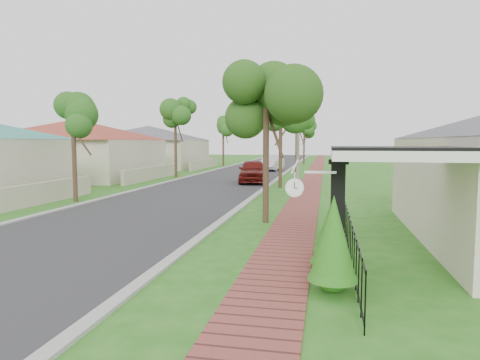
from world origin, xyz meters
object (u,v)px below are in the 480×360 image
Objects in this scene: parked_car_red at (253,171)px; utility_pole at (298,129)px; porch_post at (337,223)px; near_tree at (266,106)px; station_clock at (297,186)px; parked_car_white at (272,163)px.

utility_pole is at bearing 10.19° from parked_car_red.
porch_post is 21.29m from utility_pole.
station_clock is (1.49, -5.97, -2.17)m from near_tree.
near_tree reaches higher than station_clock.
parked_car_white is 4.42× the size of station_clock.
parked_car_white is 12.45m from utility_pole.
parked_car_red is 0.64× the size of utility_pole.
parked_car_white is 33.37m from station_clock.
near_tree reaches higher than parked_car_white.
near_tree is 4.93× the size of station_clock.
parked_car_white is at bearing 96.75° from near_tree.
utility_pole reaches higher than station_clock.
parked_car_red is 20.86m from station_clock.
station_clock is at bearing -75.94° from near_tree.
parked_car_red is 4.54× the size of station_clock.
porch_post reaches higher than parked_car_white.
near_tree is (3.20, -27.05, 3.35)m from parked_car_white.
parked_car_red is at bearing 104.82° from porch_post.
near_tree is at bearing -77.00° from parked_car_white.
parked_car_red is at bearing -160.90° from utility_pole.
utility_pole is 7.08× the size of station_clock.
utility_pole is (-2.25, 21.00, 2.65)m from porch_post.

